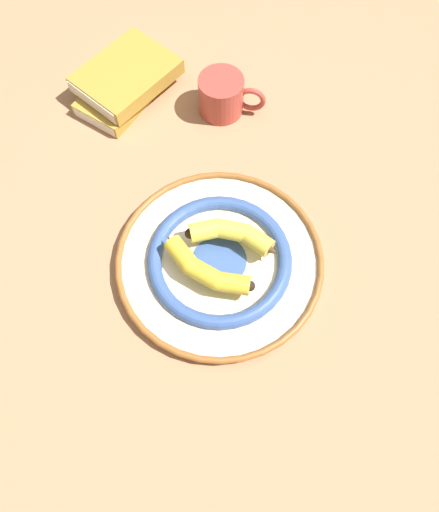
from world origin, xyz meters
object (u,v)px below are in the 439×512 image
(decorative_bowl, at_px, (220,261))
(book_stack, at_px, (124,82))
(banana_a, at_px, (204,269))
(banana_b, at_px, (233,234))
(coffee_mug, at_px, (223,95))

(decorative_bowl, bearing_deg, book_stack, -86.57)
(banana_a, height_order, banana_b, same)
(decorative_bowl, relative_size, coffee_mug, 2.94)
(decorative_bowl, height_order, banana_b, banana_b)
(banana_a, distance_m, book_stack, 0.48)
(banana_a, height_order, book_stack, banana_a)
(banana_a, xyz_separation_m, coffee_mug, (-0.19, -0.35, -0.01))
(decorative_bowl, bearing_deg, coffee_mug, -113.96)
(book_stack, relative_size, coffee_mug, 1.95)
(banana_b, distance_m, book_stack, 0.44)
(banana_b, xyz_separation_m, book_stack, (0.06, -0.43, -0.02))
(decorative_bowl, xyz_separation_m, book_stack, (0.03, -0.46, 0.02))
(coffee_mug, bearing_deg, decorative_bowl, -80.54)
(decorative_bowl, relative_size, banana_b, 2.59)
(book_stack, bearing_deg, decorative_bowl, 61.04)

